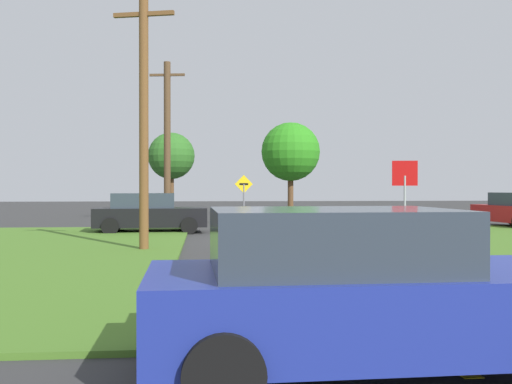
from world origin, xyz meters
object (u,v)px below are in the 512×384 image
(utility_pole_near, at_px, (144,118))
(oak_tree_left, at_px, (171,156))
(pine_tree_center, at_px, (291,152))
(car_behind_on_main_road, at_px, (355,291))
(utility_pole_mid, at_px, (167,141))
(direction_sign, at_px, (244,194))
(stop_sign, at_px, (405,184))
(parked_car_near_building, at_px, (149,213))

(utility_pole_near, xyz_separation_m, oak_tree_left, (-0.47, 22.37, 0.13))
(pine_tree_center, bearing_deg, car_behind_on_main_road, -97.49)
(utility_pole_mid, relative_size, direction_sign, 3.33)
(utility_pole_near, bearing_deg, stop_sign, 11.62)
(stop_sign, distance_m, car_behind_on_main_road, 13.87)
(car_behind_on_main_road, height_order, pine_tree_center, pine_tree_center)
(utility_pole_near, height_order, utility_pole_mid, utility_pole_mid)
(utility_pole_near, relative_size, pine_tree_center, 1.20)
(stop_sign, relative_size, car_behind_on_main_road, 0.63)
(stop_sign, xyz_separation_m, oak_tree_left, (-8.79, 20.66, 2.03))
(utility_pole_near, distance_m, oak_tree_left, 22.37)
(direction_sign, relative_size, pine_tree_center, 0.40)
(direction_sign, height_order, oak_tree_left, oak_tree_left)
(car_behind_on_main_road, distance_m, direction_sign, 22.82)
(direction_sign, bearing_deg, car_behind_on_main_road, -91.19)
(parked_car_near_building, distance_m, pine_tree_center, 16.24)
(utility_pole_mid, distance_m, direction_sign, 4.80)
(parked_car_near_building, bearing_deg, car_behind_on_main_road, -82.30)
(parked_car_near_building, distance_m, utility_pole_mid, 6.72)
(stop_sign, xyz_separation_m, direction_sign, (-4.63, 9.95, -0.41))
(car_behind_on_main_road, relative_size, direction_sign, 1.74)
(stop_sign, bearing_deg, pine_tree_center, -75.37)
(stop_sign, bearing_deg, parked_car_near_building, -19.04)
(utility_pole_mid, height_order, oak_tree_left, utility_pole_mid)
(parked_car_near_building, bearing_deg, stop_sign, -34.87)
(utility_pole_near, height_order, pine_tree_center, utility_pole_near)
(stop_sign, height_order, car_behind_on_main_road, stop_sign)
(parked_car_near_building, relative_size, pine_tree_center, 0.75)
(utility_pole_mid, distance_m, oak_tree_left, 9.58)
(utility_pole_mid, distance_m, pine_tree_center, 10.97)
(utility_pole_mid, relative_size, oak_tree_left, 1.48)
(stop_sign, relative_size, utility_pole_near, 0.37)
(pine_tree_center, bearing_deg, utility_pole_mid, -133.44)
(oak_tree_left, bearing_deg, stop_sign, -66.95)
(stop_sign, bearing_deg, direction_sign, -53.14)
(utility_pole_near, height_order, direction_sign, utility_pole_near)
(stop_sign, distance_m, parked_car_near_building, 10.38)
(stop_sign, bearing_deg, utility_pole_mid, -40.78)
(car_behind_on_main_road, bearing_deg, parked_car_near_building, 100.09)
(stop_sign, height_order, pine_tree_center, pine_tree_center)
(stop_sign, relative_size, utility_pole_mid, 0.33)
(parked_car_near_building, distance_m, utility_pole_near, 7.66)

